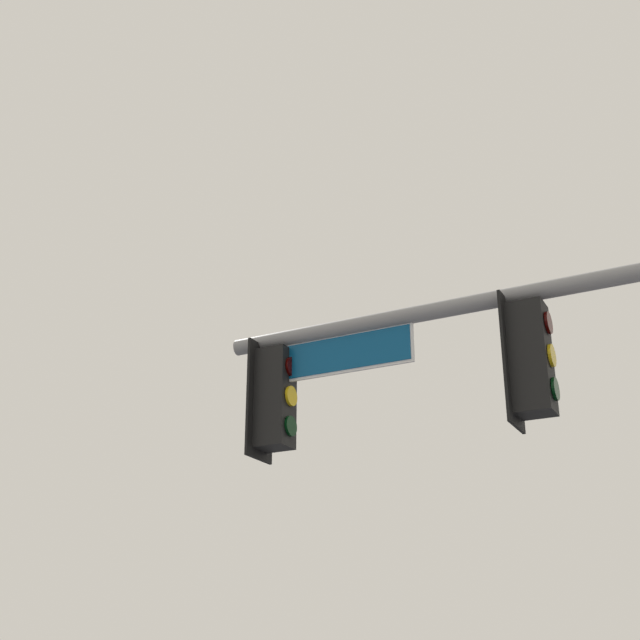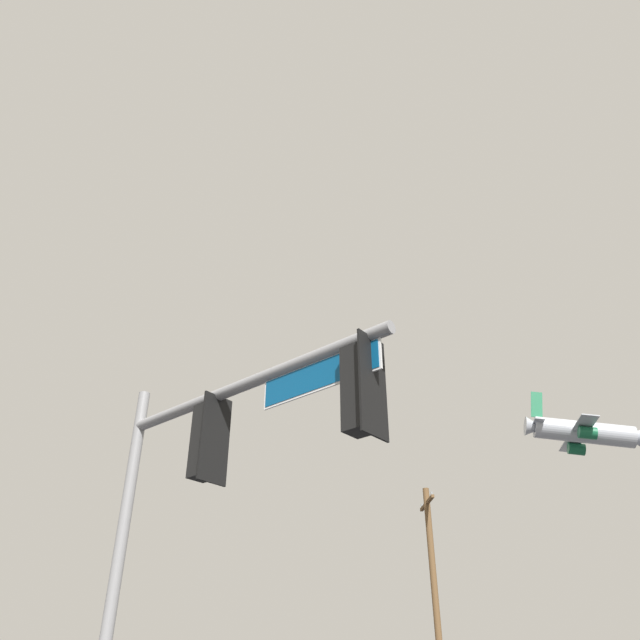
{
  "view_description": "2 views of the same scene",
  "coord_description": "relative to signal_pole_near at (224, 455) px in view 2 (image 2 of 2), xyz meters",
  "views": [
    {
      "loc": [
        -7.23,
        2.58,
        1.8
      ],
      "look_at": [
        -3.34,
        -5.46,
        5.44
      ],
      "focal_mm": 50.0,
      "sensor_mm": 36.0,
      "label": 1
    },
    {
      "loc": [
        1.13,
        -11.14,
        1.5
      ],
      "look_at": [
        -3.08,
        -5.89,
        5.53
      ],
      "focal_mm": 35.0,
      "sensor_mm": 36.0,
      "label": 2
    }
  ],
  "objects": [
    {
      "name": "utility_pole",
      "position": [
        -6.35,
        17.0,
        0.25
      ],
      "size": [
        1.58,
        1.72,
        8.74
      ],
      "color": "brown",
      "rests_on": "ground_plane"
    },
    {
      "name": "airplane",
      "position": [
        -25.14,
        114.62,
        39.94
      ],
      "size": [
        20.96,
        18.52,
        12.78
      ],
      "color": "#B2B7C1"
    },
    {
      "name": "signal_pole_near",
      "position": [
        0.0,
        0.0,
        0.0
      ],
      "size": [
        5.17,
        0.59,
        5.91
      ],
      "color": "gray",
      "rests_on": "ground_plane"
    }
  ]
}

